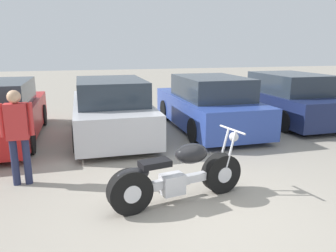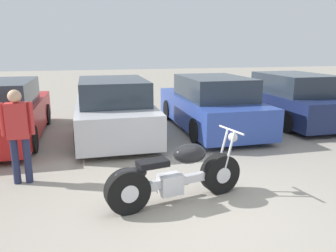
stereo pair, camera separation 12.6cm
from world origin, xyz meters
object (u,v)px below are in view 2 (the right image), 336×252
at_px(parked_car_red, 1,113).
at_px(parked_car_blue, 210,105).
at_px(parked_car_navy, 289,99).
at_px(motorcycle, 176,176).
at_px(person_standing, 18,129).
at_px(parked_car_silver, 113,109).

distance_m(parked_car_red, parked_car_blue, 5.44).
height_order(parked_car_blue, parked_car_navy, same).
height_order(motorcycle, parked_car_navy, parked_car_navy).
distance_m(parked_car_red, person_standing, 3.17).
bearing_deg(motorcycle, parked_car_blue, 62.73).
relative_size(parked_car_red, person_standing, 2.81).
distance_m(parked_car_silver, person_standing, 3.34).
bearing_deg(parked_car_blue, parked_car_red, 178.35).
relative_size(parked_car_red, parked_car_navy, 1.00).
relative_size(parked_car_silver, parked_car_navy, 1.00).
xyz_separation_m(parked_car_blue, parked_car_navy, (2.72, 0.35, 0.00)).
height_order(motorcycle, parked_car_silver, parked_car_silver).
xyz_separation_m(motorcycle, parked_car_blue, (2.14, 4.15, 0.26)).
bearing_deg(parked_car_silver, parked_car_red, 176.02).
height_order(parked_car_navy, person_standing, person_standing).
bearing_deg(motorcycle, parked_car_navy, 42.80).
height_order(parked_car_red, parked_car_navy, same).
bearing_deg(parked_car_red, parked_car_silver, -3.98).
distance_m(parked_car_red, parked_car_navy, 8.15).
distance_m(parked_car_navy, person_standing, 7.88).
distance_m(motorcycle, parked_car_red, 5.43).
distance_m(parked_car_blue, person_standing, 5.32).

